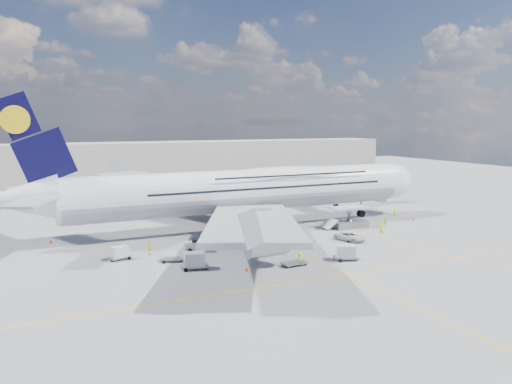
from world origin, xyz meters
name	(u,v)px	position (x,y,z in m)	size (l,w,h in m)	color
ground	(271,240)	(0.00, 0.00, 0.00)	(300.00, 300.00, 0.00)	gray
taxi_line_main	(271,240)	(0.00, 0.00, 0.01)	(0.25, 220.00, 0.01)	#F5B60C
taxi_line_cross	(345,275)	(0.00, -20.00, 0.01)	(120.00, 0.25, 0.01)	#F5B60C
taxi_line_diag	(313,221)	(14.00, 10.00, 0.01)	(0.25, 100.00, 0.01)	#F5B60C
airliner	(247,190)	(0.26, 10.00, 6.87)	(77.26, 79.15, 23.71)	white
jet_bridge	(349,176)	(29.81, 20.94, 6.85)	(18.80, 12.10, 8.50)	#B7B7BC
cargo_loader	(348,220)	(16.82, 2.89, 1.25)	(8.53, 3.20, 3.67)	silver
terminal	(140,161)	(0.00, 95.00, 6.00)	(180.00, 16.00, 12.00)	#B2AD9E
tree_line	(208,155)	(40.00, 140.00, 4.00)	(160.00, 6.00, 8.00)	#193814
dolly_row_a	(194,260)	(-15.99, -9.82, 1.16)	(3.73, 2.51, 2.17)	gray
dolly_row_b	(171,259)	(-17.75, -5.14, 0.32)	(3.22, 2.45, 0.42)	gray
dolly_row_c	(294,263)	(-3.77, -13.89, 0.36)	(3.26, 1.82, 0.47)	gray
dolly_back	(120,253)	(-23.77, -1.27, 0.98)	(3.21, 2.33, 1.83)	gray
dolly_nose_far	(346,252)	(3.85, -14.59, 1.11)	(3.68, 2.88, 2.07)	gray
dolly_nose_near	(353,238)	(11.51, -5.78, 0.38)	(3.40, 1.87, 0.49)	gray
baggage_tug	(196,246)	(-13.05, -1.73, 0.85)	(3.39, 2.38, 1.93)	silver
catering_truck_inner	(136,203)	(-13.97, 34.35, 1.82)	(6.61, 2.88, 3.86)	gray
catering_truck_outer	(122,199)	(-15.74, 41.11, 2.00)	(7.64, 4.28, 4.30)	gray
service_van	(350,236)	(11.07, -5.59, 0.70)	(2.34, 5.07, 1.41)	silver
crew_nose	(395,212)	(30.61, 6.72, 0.98)	(0.72, 0.47, 1.97)	#CBF71A
crew_loader	(386,221)	(23.31, 0.55, 0.94)	(0.91, 0.71, 1.88)	#93DA17
crew_wing	(149,248)	(-19.55, -0.54, 0.97)	(1.14, 0.47, 1.94)	#DFFF1A
crew_van	(382,227)	(19.29, -3.20, 0.95)	(0.93, 0.61, 1.91)	#DDFF1A
crew_tug	(300,259)	(-2.82, -13.78, 0.78)	(1.01, 0.58, 1.56)	#D8FF1A
cone_nose	(414,219)	(31.90, 2.74, 0.29)	(0.47, 0.47, 0.59)	#F7560D
cone_wing_left_inner	(200,210)	(-1.73, 29.73, 0.29)	(0.47, 0.47, 0.60)	#F7560D
cone_wing_left_outer	(135,206)	(-13.06, 40.01, 0.25)	(0.40, 0.40, 0.51)	#F7560D
cone_wing_right_inner	(250,252)	(-6.46, -6.11, 0.24)	(0.39, 0.39, 0.50)	#F7560D
cone_wing_right_outer	(246,269)	(-10.38, -13.43, 0.29)	(0.48, 0.48, 0.61)	#F7560D
cone_tail	(51,241)	(-31.76, 12.99, 0.28)	(0.46, 0.46, 0.59)	#F7560D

